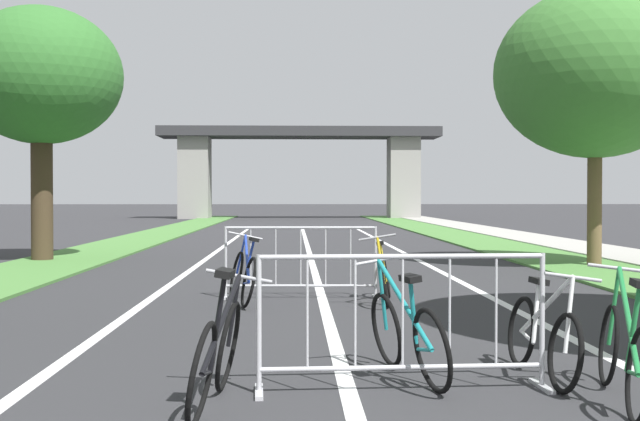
{
  "coord_description": "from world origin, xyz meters",
  "views": [
    {
      "loc": [
        -0.42,
        -1.59,
        1.49
      ],
      "look_at": [
        0.51,
        26.31,
        0.99
      ],
      "focal_mm": 44.93,
      "sensor_mm": 36.0,
      "label": 1
    }
  ],
  "objects_px": {
    "tree_right_oak_mid": "(595,73)",
    "bicycle_blue_1": "(243,276)",
    "bicycle_white_0": "(542,336)",
    "bicycle_teal_2": "(407,334)",
    "bicycle_black_4": "(217,353)",
    "bicycle_yellow_5": "(385,277)",
    "crowd_barrier_second": "(301,263)",
    "bicycle_green_3": "(623,351)",
    "tree_left_pine_near": "(41,78)",
    "crowd_barrier_nearest": "(403,323)"
  },
  "relations": [
    {
      "from": "bicycle_teal_2",
      "to": "crowd_barrier_nearest",
      "type": "bearing_deg",
      "value": -117.09
    },
    {
      "from": "bicycle_yellow_5",
      "to": "bicycle_teal_2",
      "type": "bearing_deg",
      "value": 93.31
    },
    {
      "from": "bicycle_green_3",
      "to": "bicycle_black_4",
      "type": "height_order",
      "value": "bicycle_black_4"
    },
    {
      "from": "bicycle_white_0",
      "to": "bicycle_black_4",
      "type": "relative_size",
      "value": 0.96
    },
    {
      "from": "bicycle_green_3",
      "to": "bicycle_yellow_5",
      "type": "distance_m",
      "value": 5.59
    },
    {
      "from": "tree_left_pine_near",
      "to": "bicycle_teal_2",
      "type": "distance_m",
      "value": 14.2
    },
    {
      "from": "bicycle_white_0",
      "to": "bicycle_blue_1",
      "type": "bearing_deg",
      "value": -62.7
    },
    {
      "from": "bicycle_blue_1",
      "to": "bicycle_green_3",
      "type": "xyz_separation_m",
      "value": [
        3.07,
        -5.48,
        -0.01
      ]
    },
    {
      "from": "crowd_barrier_nearest",
      "to": "tree_right_oak_mid",
      "type": "bearing_deg",
      "value": 62.44
    },
    {
      "from": "bicycle_white_0",
      "to": "bicycle_teal_2",
      "type": "relative_size",
      "value": 0.99
    },
    {
      "from": "crowd_barrier_second",
      "to": "bicycle_green_3",
      "type": "distance_m",
      "value": 6.44
    },
    {
      "from": "crowd_barrier_nearest",
      "to": "bicycle_white_0",
      "type": "xyz_separation_m",
      "value": [
        1.19,
        0.36,
        -0.17
      ]
    },
    {
      "from": "bicycle_blue_1",
      "to": "bicycle_green_3",
      "type": "distance_m",
      "value": 6.28
    },
    {
      "from": "bicycle_teal_2",
      "to": "bicycle_yellow_5",
      "type": "relative_size",
      "value": 0.95
    },
    {
      "from": "bicycle_yellow_5",
      "to": "bicycle_green_3",
      "type": "bearing_deg",
      "value": 108.92
    },
    {
      "from": "tree_right_oak_mid",
      "to": "bicycle_blue_1",
      "type": "relative_size",
      "value": 3.34
    },
    {
      "from": "crowd_barrier_nearest",
      "to": "bicycle_green_3",
      "type": "height_order",
      "value": "crowd_barrier_nearest"
    },
    {
      "from": "crowd_barrier_second",
      "to": "tree_right_oak_mid",
      "type": "bearing_deg",
      "value": 38.32
    },
    {
      "from": "tree_right_oak_mid",
      "to": "crowd_barrier_nearest",
      "type": "bearing_deg",
      "value": -117.56
    },
    {
      "from": "tree_right_oak_mid",
      "to": "bicycle_black_4",
      "type": "height_order",
      "value": "tree_right_oak_mid"
    },
    {
      "from": "bicycle_teal_2",
      "to": "bicycle_green_3",
      "type": "xyz_separation_m",
      "value": [
        1.45,
        -0.79,
        0.0
      ]
    },
    {
      "from": "bicycle_teal_2",
      "to": "bicycle_yellow_5",
      "type": "xyz_separation_m",
      "value": [
        0.36,
        4.69,
        -0.01
      ]
    },
    {
      "from": "bicycle_white_0",
      "to": "bicycle_teal_2",
      "type": "bearing_deg",
      "value": -3.42
    },
    {
      "from": "crowd_barrier_second",
      "to": "bicycle_white_0",
      "type": "height_order",
      "value": "crowd_barrier_second"
    },
    {
      "from": "crowd_barrier_second",
      "to": "bicycle_black_4",
      "type": "xyz_separation_m",
      "value": [
        -0.64,
        -6.07,
        -0.13
      ]
    },
    {
      "from": "tree_left_pine_near",
      "to": "bicycle_green_3",
      "type": "height_order",
      "value": "tree_left_pine_near"
    },
    {
      "from": "crowd_barrier_second",
      "to": "bicycle_teal_2",
      "type": "relative_size",
      "value": 1.4
    },
    {
      "from": "bicycle_teal_2",
      "to": "bicycle_yellow_5",
      "type": "distance_m",
      "value": 4.7
    },
    {
      "from": "crowd_barrier_second",
      "to": "bicycle_yellow_5",
      "type": "height_order",
      "value": "crowd_barrier_second"
    },
    {
      "from": "bicycle_teal_2",
      "to": "bicycle_black_4",
      "type": "xyz_separation_m",
      "value": [
        -1.46,
        -0.83,
        0.02
      ]
    },
    {
      "from": "tree_left_pine_near",
      "to": "bicycle_white_0",
      "type": "xyz_separation_m",
      "value": [
        7.75,
        -11.96,
        -3.84
      ]
    },
    {
      "from": "bicycle_white_0",
      "to": "bicycle_yellow_5",
      "type": "xyz_separation_m",
      "value": [
        -0.75,
        4.7,
        0.01
      ]
    },
    {
      "from": "bicycle_green_3",
      "to": "tree_left_pine_near",
      "type": "bearing_deg",
      "value": 134.56
    },
    {
      "from": "crowd_barrier_second",
      "to": "bicycle_white_0",
      "type": "xyz_separation_m",
      "value": [
        1.92,
        -5.25,
        -0.17
      ]
    },
    {
      "from": "crowd_barrier_second",
      "to": "bicycle_teal_2",
      "type": "height_order",
      "value": "crowd_barrier_second"
    },
    {
      "from": "bicycle_black_4",
      "to": "tree_right_oak_mid",
      "type": "bearing_deg",
      "value": 63.26
    },
    {
      "from": "bicycle_blue_1",
      "to": "tree_left_pine_near",
      "type": "bearing_deg",
      "value": 111.96
    },
    {
      "from": "bicycle_blue_1",
      "to": "crowd_barrier_second",
      "type": "bearing_deg",
      "value": 21.58
    },
    {
      "from": "bicycle_yellow_5",
      "to": "tree_left_pine_near",
      "type": "bearing_deg",
      "value": -38.39
    },
    {
      "from": "bicycle_yellow_5",
      "to": "bicycle_blue_1",
      "type": "bearing_deg",
      "value": 7.75
    },
    {
      "from": "bicycle_white_0",
      "to": "bicycle_green_3",
      "type": "bearing_deg",
      "value": 110.8
    },
    {
      "from": "bicycle_white_0",
      "to": "bicycle_black_4",
      "type": "xyz_separation_m",
      "value": [
        -2.56,
        -0.82,
        0.04
      ]
    },
    {
      "from": "bicycle_green_3",
      "to": "crowd_barrier_second",
      "type": "bearing_deg",
      "value": 122.72
    },
    {
      "from": "tree_right_oak_mid",
      "to": "bicycle_teal_2",
      "type": "distance_m",
      "value": 12.08
    },
    {
      "from": "bicycle_blue_1",
      "to": "bicycle_teal_2",
      "type": "xyz_separation_m",
      "value": [
        1.62,
        -4.69,
        -0.01
      ]
    },
    {
      "from": "tree_left_pine_near",
      "to": "bicycle_blue_1",
      "type": "relative_size",
      "value": 3.3
    },
    {
      "from": "tree_left_pine_near",
      "to": "bicycle_white_0",
      "type": "bearing_deg",
      "value": -57.07
    },
    {
      "from": "crowd_barrier_nearest",
      "to": "bicycle_teal_2",
      "type": "relative_size",
      "value": 1.41
    },
    {
      "from": "bicycle_black_4",
      "to": "bicycle_yellow_5",
      "type": "height_order",
      "value": "bicycle_black_4"
    },
    {
      "from": "crowd_barrier_nearest",
      "to": "bicycle_yellow_5",
      "type": "xyz_separation_m",
      "value": [
        0.44,
        5.06,
        -0.16
      ]
    }
  ]
}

